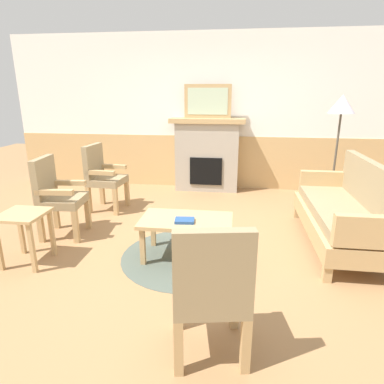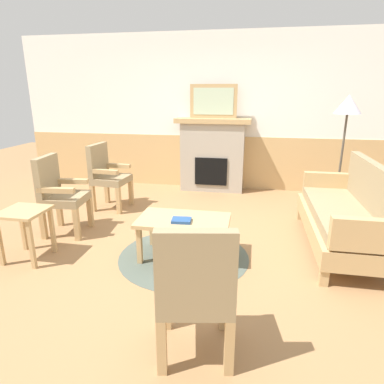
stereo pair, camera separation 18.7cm
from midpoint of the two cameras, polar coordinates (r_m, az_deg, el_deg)
The scene contains 13 objects.
ground_plane at distance 3.89m, azimuth 0.44°, elevation -9.28°, with size 14.00×14.00×0.00m, color #997047.
wall_back at distance 6.08m, azimuth 4.87°, elevation 13.05°, with size 7.20×0.14×2.70m.
fireplace at distance 5.91m, azimuth 4.46°, elevation 6.52°, with size 1.30×0.44×1.28m.
framed_picture at distance 5.82m, azimuth 4.67°, elevation 15.34°, with size 0.80×0.04×0.56m.
couch at distance 4.11m, azimuth 26.15°, elevation -3.62°, with size 0.70×1.80×0.98m.
coffee_table at distance 3.50m, azimuth 0.06°, elevation -5.47°, with size 0.96×0.56×0.44m.
round_rug at distance 3.66m, azimuth 0.06°, elevation -11.01°, with size 1.41×1.41×0.01m, color #4C564C.
book_on_table at distance 3.40m, azimuth -0.26°, elevation -4.92°, with size 0.20×0.15×0.03m, color navy.
armchair_near_fireplace at distance 4.34m, azimuth -20.84°, elevation 0.05°, with size 0.52×0.52×0.98m.
armchair_by_window_left at distance 5.11m, azimuth -13.52°, elevation 3.12°, with size 0.52×0.52×0.98m.
armchair_front_left at distance 2.17m, azimuth 3.18°, elevation -16.03°, with size 0.56×0.56×0.98m.
side_table at distance 3.82m, azimuth -25.69°, elevation -4.47°, with size 0.44×0.44×0.55m.
floor_lamp_by_couch at distance 5.10m, azimuth 26.22°, elevation 12.25°, with size 0.36×0.36×1.68m.
Camera 2 is at (0.70, -3.42, 1.72)m, focal length 30.91 mm.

